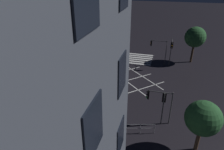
{
  "coord_description": "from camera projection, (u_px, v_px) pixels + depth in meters",
  "views": [
    {
      "loc": [
        -6.7,
        24.25,
        13.18
      ],
      "look_at": [
        0.0,
        0.0,
        0.64
      ],
      "focal_mm": 32.0,
      "sensor_mm": 36.0,
      "label": 1
    }
  ],
  "objects": [
    {
      "name": "ground_plane",
      "position": [
        112.0,
        79.0,
        28.39
      ],
      "size": [
        200.0,
        200.0,
        0.0
      ],
      "primitive_type": "plane",
      "color": "black"
    },
    {
      "name": "road_markings",
      "position": [
        119.0,
        64.0,
        33.32
      ],
      "size": [
        14.53,
        18.49,
        0.01
      ],
      "color": "silver",
      "rests_on": "ground_plane"
    },
    {
      "name": "traffic_light_se_main",
      "position": [
        80.0,
        44.0,
        35.4
      ],
      "size": [
        0.39,
        0.36,
        3.22
      ],
      "rotation": [
        0.0,
        0.0,
        3.14
      ],
      "color": "#424244",
      "rests_on": "ground_plane"
    },
    {
      "name": "traffic_light_nw_main",
      "position": [
        158.0,
        99.0,
        19.03
      ],
      "size": [
        2.49,
        0.36,
        3.58
      ],
      "color": "#424244",
      "rests_on": "ground_plane"
    },
    {
      "name": "traffic_light_sw_main",
      "position": [
        158.0,
        46.0,
        32.29
      ],
      "size": [
        2.72,
        0.36,
        3.98
      ],
      "color": "#424244",
      "rests_on": "ground_plane"
    },
    {
      "name": "traffic_light_median_north",
      "position": [
        98.0,
        90.0,
        20.71
      ],
      "size": [
        0.36,
        0.39,
        3.5
      ],
      "rotation": [
        0.0,
        0.0,
        -1.57
      ],
      "color": "#424244",
      "rests_on": "ground_plane"
    },
    {
      "name": "traffic_light_ne_main",
      "position": [
        30.0,
        73.0,
        22.71
      ],
      "size": [
        0.39,
        0.36,
        4.54
      ],
      "rotation": [
        0.0,
        0.0,
        3.14
      ],
      "color": "#424244",
      "rests_on": "ground_plane"
    },
    {
      "name": "traffic_light_sw_cross",
      "position": [
        171.0,
        48.0,
        30.71
      ],
      "size": [
        0.36,
        2.03,
        4.46
      ],
      "rotation": [
        0.0,
        0.0,
        1.57
      ],
      "color": "#424244",
      "rests_on": "ground_plane"
    },
    {
      "name": "traffic_light_nw_cross",
      "position": [
        164.0,
        102.0,
        18.8
      ],
      "size": [
        0.36,
        0.39,
        3.5
      ],
      "rotation": [
        0.0,
        0.0,
        -1.57
      ],
      "color": "#424244",
      "rests_on": "ground_plane"
    },
    {
      "name": "street_lamp_east",
      "position": [
        20.0,
        76.0,
        16.05
      ],
      "size": [
        0.46,
        0.46,
        8.94
      ],
      "color": "#424244",
      "rests_on": "ground_plane"
    },
    {
      "name": "street_lamp_west",
      "position": [
        49.0,
        76.0,
        14.84
      ],
      "size": [
        0.55,
        0.55,
        8.92
      ],
      "color": "#424244",
      "rests_on": "ground_plane"
    },
    {
      "name": "street_lamp_far",
      "position": [
        73.0,
        88.0,
        15.81
      ],
      "size": [
        0.46,
        0.46,
        7.74
      ],
      "color": "#424244",
      "rests_on": "ground_plane"
    },
    {
      "name": "street_tree_near",
      "position": [
        203.0,
        118.0,
        15.37
      ],
      "size": [
        2.8,
        2.8,
        4.75
      ],
      "color": "#473323",
      "rests_on": "ground_plane"
    },
    {
      "name": "street_tree_far",
      "position": [
        195.0,
        37.0,
        32.12
      ],
      "size": [
        3.31,
        3.31,
        5.99
      ],
      "color": "#473323",
      "rests_on": "ground_plane"
    },
    {
      "name": "waiting_car",
      "position": [
        113.0,
        52.0,
        36.69
      ],
      "size": [
        1.88,
        4.44,
        1.33
      ],
      "rotation": [
        0.0,
        0.0,
        1.57
      ],
      "color": "#474C51",
      "rests_on": "ground_plane"
    },
    {
      "name": "pedestrian_railing",
      "position": [
        112.0,
        127.0,
        18.35
      ],
      "size": [
        7.64,
        2.15,
        1.05
      ],
      "rotation": [
        0.0,
        0.0,
        -2.87
      ],
      "color": "gray",
      "rests_on": "ground_plane"
    }
  ]
}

